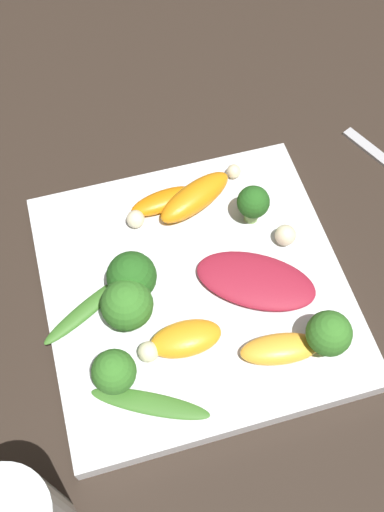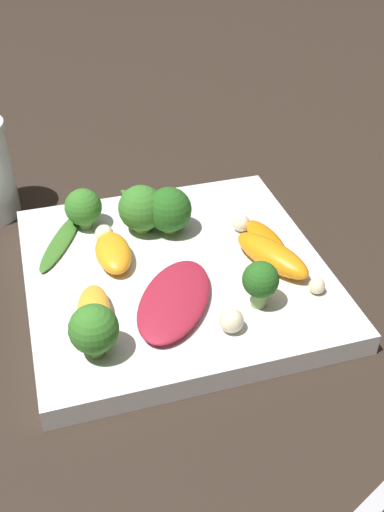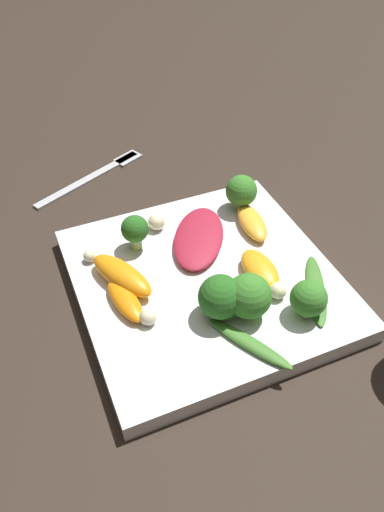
% 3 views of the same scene
% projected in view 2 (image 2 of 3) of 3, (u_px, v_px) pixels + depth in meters
% --- Properties ---
extents(ground_plane, '(2.40, 2.40, 0.00)m').
position_uv_depth(ground_plane, '(175.00, 283.00, 0.53)').
color(ground_plane, '#2D231C').
extents(plate, '(0.25, 0.25, 0.02)m').
position_uv_depth(plate, '(175.00, 274.00, 0.52)').
color(plate, white).
rests_on(plate, ground_plane).
extents(radicchio_leaf_0, '(0.11, 0.10, 0.01)m').
position_uv_depth(radicchio_leaf_0, '(174.00, 300.00, 0.47)').
color(radicchio_leaf_0, maroon).
rests_on(radicchio_leaf_0, plate).
extents(orange_segment_0, '(0.06, 0.03, 0.01)m').
position_uv_depth(orange_segment_0, '(266.00, 239.00, 0.54)').
color(orange_segment_0, orange).
rests_on(orange_segment_0, plate).
extents(orange_segment_1, '(0.06, 0.03, 0.02)m').
position_uv_depth(orange_segment_1, '(113.00, 253.00, 0.52)').
color(orange_segment_1, orange).
rests_on(orange_segment_1, plate).
extents(orange_segment_2, '(0.07, 0.03, 0.02)m').
position_uv_depth(orange_segment_2, '(94.00, 313.00, 0.46)').
color(orange_segment_2, '#FCAD33').
rests_on(orange_segment_2, plate).
extents(orange_segment_3, '(0.08, 0.06, 0.02)m').
position_uv_depth(orange_segment_3, '(272.00, 255.00, 0.51)').
color(orange_segment_3, orange).
rests_on(orange_segment_3, plate).
extents(broccoli_floret_0, '(0.04, 0.04, 0.04)m').
position_uv_depth(broccoli_floret_0, '(169.00, 210.00, 0.54)').
color(broccoli_floret_0, '#7A9E51').
rests_on(broccoli_floret_0, plate).
extents(broccoli_floret_1, '(0.04, 0.04, 0.04)m').
position_uv_depth(broccoli_floret_1, '(94.00, 330.00, 0.42)').
color(broccoli_floret_1, '#7A9E51').
rests_on(broccoli_floret_1, plate).
extents(broccoli_floret_2, '(0.04, 0.04, 0.05)m').
position_uv_depth(broccoli_floret_2, '(141.00, 209.00, 0.54)').
color(broccoli_floret_2, '#84AD5B').
rests_on(broccoli_floret_2, plate).
extents(broccoli_floret_3, '(0.03, 0.03, 0.04)m').
position_uv_depth(broccoli_floret_3, '(260.00, 281.00, 0.46)').
color(broccoli_floret_3, '#84AD5B').
rests_on(broccoli_floret_3, plate).
extents(broccoli_floret_4, '(0.03, 0.03, 0.04)m').
position_uv_depth(broccoli_floret_4, '(83.00, 208.00, 0.55)').
color(broccoli_floret_4, '#84AD5B').
rests_on(broccoli_floret_4, plate).
extents(arugula_sprig_0, '(0.08, 0.06, 0.01)m').
position_uv_depth(arugula_sprig_0, '(152.00, 206.00, 0.59)').
color(arugula_sprig_0, '#3D7528').
rests_on(arugula_sprig_0, plate).
extents(arugula_sprig_1, '(0.09, 0.06, 0.00)m').
position_uv_depth(arugula_sprig_1, '(61.00, 241.00, 0.54)').
color(arugula_sprig_1, '#3D7528').
rests_on(arugula_sprig_1, plate).
extents(macadamia_nut_0, '(0.02, 0.02, 0.02)m').
position_uv_depth(macadamia_nut_0, '(231.00, 321.00, 0.45)').
color(macadamia_nut_0, beige).
rests_on(macadamia_nut_0, plate).
extents(macadamia_nut_1, '(0.02, 0.02, 0.02)m').
position_uv_depth(macadamia_nut_1, '(104.00, 234.00, 0.54)').
color(macadamia_nut_1, beige).
rests_on(macadamia_nut_1, plate).
extents(macadamia_nut_2, '(0.01, 0.01, 0.01)m').
position_uv_depth(macadamia_nut_2, '(317.00, 286.00, 0.48)').
color(macadamia_nut_2, beige).
rests_on(macadamia_nut_2, plate).
extents(macadamia_nut_3, '(0.02, 0.02, 0.02)m').
position_uv_depth(macadamia_nut_3, '(241.00, 223.00, 0.55)').
color(macadamia_nut_3, beige).
rests_on(macadamia_nut_3, plate).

